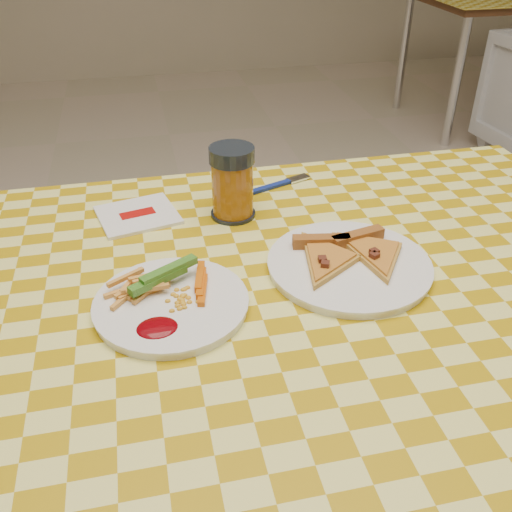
# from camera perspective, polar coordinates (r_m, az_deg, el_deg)

# --- Properties ---
(table) EXTENTS (1.28, 0.88, 0.76)m
(table) POSITION_cam_1_polar(r_m,az_deg,el_deg) (0.92, 2.81, -6.80)
(table) COLOR silver
(table) RESTS_ON ground
(bg_table) EXTENTS (1.08, 0.88, 0.76)m
(bg_table) POSITION_cam_1_polar(r_m,az_deg,el_deg) (3.91, 23.74, 21.85)
(bg_table) COLOR silver
(bg_table) RESTS_ON ground
(plate_left) EXTENTS (0.22, 0.22, 0.01)m
(plate_left) POSITION_cam_1_polar(r_m,az_deg,el_deg) (0.83, -8.46, -4.88)
(plate_left) COLOR white
(plate_left) RESTS_ON table
(plate_right) EXTENTS (0.29, 0.29, 0.01)m
(plate_right) POSITION_cam_1_polar(r_m,az_deg,el_deg) (0.92, 9.28, -1.02)
(plate_right) COLOR white
(plate_right) RESTS_ON table
(fries_veggies) EXTENTS (0.17, 0.16, 0.04)m
(fries_veggies) POSITION_cam_1_polar(r_m,az_deg,el_deg) (0.84, -9.22, -3.44)
(fries_veggies) COLOR #FBAE4F
(fries_veggies) RESTS_ON plate_left
(pizza_slices) EXTENTS (0.23, 0.20, 0.02)m
(pizza_slices) POSITION_cam_1_polar(r_m,az_deg,el_deg) (0.92, 9.21, 0.22)
(pizza_slices) COLOR gold
(pizza_slices) RESTS_ON plate_right
(drink_glass) EXTENTS (0.08, 0.08, 0.13)m
(drink_glass) POSITION_cam_1_polar(r_m,az_deg,el_deg) (1.03, -2.38, 7.29)
(drink_glass) COLOR black
(drink_glass) RESTS_ON table
(napkin) EXTENTS (0.16, 0.15, 0.01)m
(napkin) POSITION_cam_1_polar(r_m,az_deg,el_deg) (1.08, -11.75, 4.04)
(napkin) COLOR white
(napkin) RESTS_ON table
(fork) EXTENTS (0.15, 0.07, 0.01)m
(fork) POSITION_cam_1_polar(r_m,az_deg,el_deg) (1.17, 2.19, 7.17)
(fork) COLOR navy
(fork) RESTS_ON table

